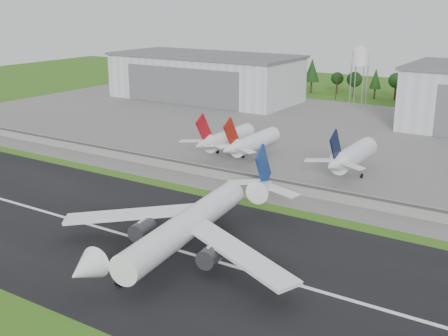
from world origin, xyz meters
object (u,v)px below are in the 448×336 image
Objects in this scene: main_airliner at (185,232)px; parked_jet_red_b at (250,143)px; parked_jet_navy at (350,157)px; parked_jet_red_a at (224,139)px.

parked_jet_red_b is (-23.72, 66.95, 1.05)m from main_airliner.
main_airliner is 67.69m from parked_jet_navy.
main_airliner is 1.89× the size of parked_jet_red_a.
parked_jet_navy is at bearing 0.06° from parked_jet_red_a.
parked_jet_red_a is 9.98m from parked_jet_red_b.
parked_jet_navy reaches higher than parked_jet_red_a.
main_airliner reaches higher than parked_jet_red_b.
parked_jet_navy is at bearing -105.23° from main_airliner.
parked_jet_red_b is (9.98, -0.01, -0.06)m from parked_jet_red_a.
main_airliner reaches higher than parked_jet_red_a.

